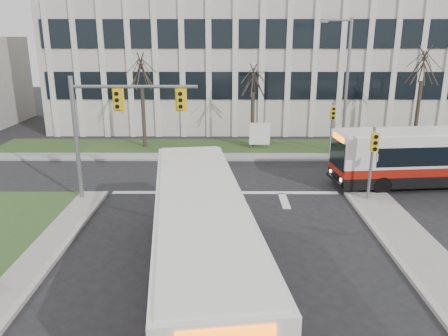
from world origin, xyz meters
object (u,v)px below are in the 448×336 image
directory_sign (260,134)px  bus_cross (439,159)px  streetlight (345,80)px  bus_main (201,246)px

directory_sign → bus_cross: bus_cross is taller
streetlight → bus_main: 19.83m
directory_sign → bus_cross: 12.25m
bus_cross → bus_main: bearing=-55.1°
bus_cross → streetlight: bearing=-156.5°
directory_sign → bus_main: 19.01m
streetlight → directory_sign: bearing=166.8°
directory_sign → bus_cross: size_ratio=0.17×
directory_sign → bus_cross: bearing=-40.8°
streetlight → bus_main: size_ratio=0.75×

